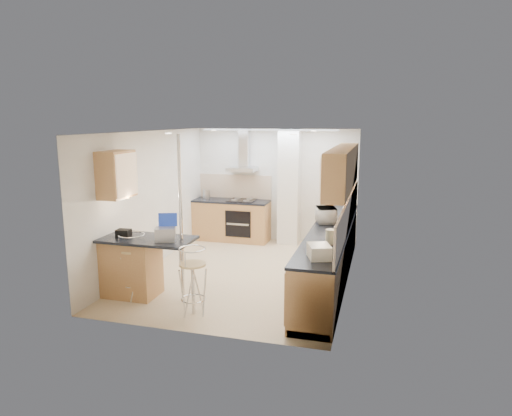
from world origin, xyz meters
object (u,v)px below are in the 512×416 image
(laptop, at_px, (165,234))
(microwave, at_px, (326,215))
(bar_stool_end, at_px, (193,281))
(bar_stool_near, at_px, (133,266))
(bread_bin, at_px, (319,252))

(laptop, bearing_deg, microwave, 21.33)
(microwave, relative_size, bar_stool_end, 0.49)
(bar_stool_near, height_order, bread_bin, bread_bin)
(bar_stool_end, xyz_separation_m, bread_bin, (1.74, 0.14, 0.52))
(microwave, height_order, bread_bin, microwave)
(laptop, relative_size, bar_stool_near, 0.28)
(microwave, relative_size, laptop, 1.65)
(microwave, xyz_separation_m, bar_stool_near, (-2.68, -1.96, -0.54))
(microwave, relative_size, bread_bin, 1.40)
(laptop, distance_m, bar_stool_end, 0.85)
(bar_stool_end, bearing_deg, laptop, 104.09)
(bar_stool_near, xyz_separation_m, bread_bin, (2.84, -0.15, 0.50))
(bar_stool_end, bearing_deg, bread_bin, -41.53)
(bar_stool_near, bearing_deg, bar_stool_end, -5.51)
(bread_bin, bearing_deg, microwave, 74.64)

